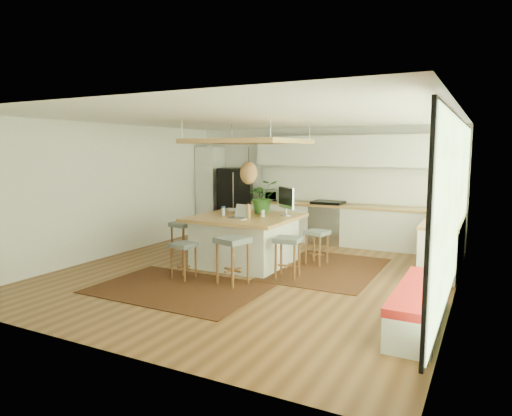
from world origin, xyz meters
The scene contains 36 objects.
floor centered at (0.00, 0.00, 0.00)m, with size 7.00×7.00×0.00m, color #553218.
ceiling centered at (0.00, 0.00, 2.70)m, with size 7.00×7.00×0.00m, color white.
wall_back centered at (0.00, 3.50, 1.35)m, with size 6.50×6.50×0.00m, color silver.
wall_front centered at (0.00, -3.50, 1.35)m, with size 6.50×6.50×0.00m, color silver.
wall_left centered at (-3.25, 0.00, 1.35)m, with size 7.00×7.00×0.00m, color silver.
wall_right centered at (3.25, 0.00, 1.35)m, with size 7.00×7.00×0.00m, color silver.
window_wall centered at (3.22, 0.00, 1.40)m, with size 0.10×6.20×2.60m, color black, non-canonical shape.
pantry centered at (-2.95, 3.18, 1.12)m, with size 0.55×0.60×2.25m, color silver.
back_counter_base centered at (0.55, 3.18, 0.44)m, with size 4.20×0.60×0.88m, color silver.
back_counter_top centered at (0.55, 3.18, 0.90)m, with size 4.24×0.64×0.05m, color olive.
backsplash centered at (0.55, 3.48, 1.35)m, with size 4.20×0.02×0.80m, color white.
upper_cabinets centered at (0.55, 3.32, 2.15)m, with size 4.20×0.34×0.70m, color silver.
range centered at (0.30, 3.18, 0.50)m, with size 0.76×0.62×1.00m, color #A5A5AA, non-canonical shape.
right_counter_base centered at (2.93, 2.00, 0.44)m, with size 0.60×2.50×0.88m, color silver.
right_counter_top centered at (2.93, 2.00, 0.90)m, with size 0.64×2.54×0.05m, color olive.
window_bench centered at (2.95, -1.20, 0.25)m, with size 0.52×2.00×0.50m, color silver, non-canonical shape.
ceiling_panel centered at (-0.30, 0.40, 2.05)m, with size 1.86×1.86×0.80m, color olive, non-canonical shape.
rug_near centered at (-0.63, -1.34, 0.01)m, with size 2.60×1.80×0.01m, color black.
rug_right centered at (1.07, 0.88, 0.01)m, with size 1.80×2.60×0.01m, color black.
fridge centered at (-2.19, 3.18, 0.93)m, with size 0.85×0.67×1.72m, color black, non-canonical shape.
island centered at (-0.45, 0.54, 0.47)m, with size 1.85×1.85×0.93m, color olive, non-canonical shape.
stool_near_left centered at (-0.87, -0.85, 0.35)m, with size 0.37×0.37×0.63m, color #505859, non-canonical shape.
stool_near_right centered at (0.02, -0.74, 0.35)m, with size 0.46×0.46×0.78m, color #505859, non-canonical shape.
stool_right_front centered at (0.66, 0.00, 0.35)m, with size 0.42×0.42×0.71m, color #505859, non-canonical shape.
stool_right_back centered at (0.78, 1.12, 0.35)m, with size 0.39×0.39×0.65m, color #505859, non-canonical shape.
stool_left_side centered at (-1.82, 0.43, 0.35)m, with size 0.43×0.43×0.73m, color #505859, non-canonical shape.
laptop centered at (-0.40, 0.20, 1.05)m, with size 0.36×0.38×0.27m, color #A5A5AA, non-canonical shape.
monitor centered at (0.21, 0.95, 1.19)m, with size 0.60×0.22×0.56m, color #A5A5AA, non-canonical shape.
microwave centered at (-1.22, 3.20, 1.09)m, with size 0.48×0.27×0.33m, color #A5A5AA.
island_plant centered at (-0.34, 1.05, 1.19)m, with size 0.59×0.65×0.51m, color #1E4C19.
island_bowl centered at (-0.93, 0.95, 0.96)m, with size 0.24×0.24×0.06m, color silver.
island_bottle_0 centered at (-1.00, 0.64, 1.03)m, with size 0.07×0.07×0.19m, color blue.
island_bottle_1 centered at (-0.85, 0.39, 1.03)m, with size 0.07×0.07×0.19m, color silver.
island_bottle_2 centered at (-0.20, 0.24, 1.03)m, with size 0.07×0.07×0.19m, color olive.
island_bottle_3 centered at (-0.10, 0.59, 1.03)m, with size 0.07×0.07×0.19m, color silver.
island_bottle_4 centered at (-0.65, 0.79, 1.03)m, with size 0.07×0.07×0.19m, color #447250.
Camera 1 is at (3.65, -6.91, 2.15)m, focal length 31.91 mm.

